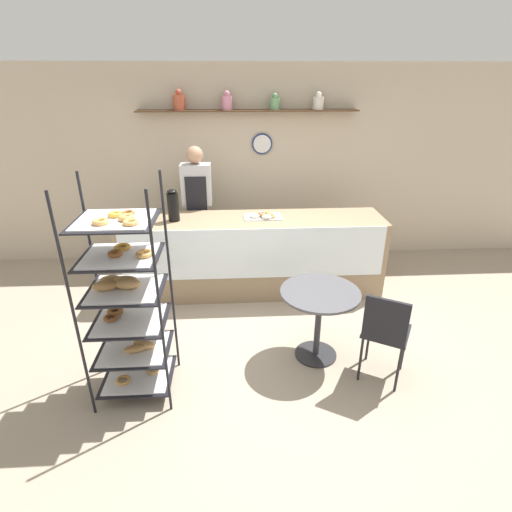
{
  "coord_description": "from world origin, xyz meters",
  "views": [
    {
      "loc": [
        -0.22,
        -3.36,
        2.54
      ],
      "look_at": [
        0.0,
        0.42,
        0.82
      ],
      "focal_mm": 28.0,
      "sensor_mm": 36.0,
      "label": 1
    }
  ],
  "objects_px": {
    "person_worker": "(198,206)",
    "cafe_table": "(319,308)",
    "pastry_rack": "(127,303)",
    "cafe_chair": "(386,329)",
    "donut_tray_counter": "(264,216)",
    "coffee_carafe": "(173,206)"
  },
  "relations": [
    {
      "from": "pastry_rack",
      "to": "person_worker",
      "type": "distance_m",
      "value": 2.3
    },
    {
      "from": "cafe_table",
      "to": "cafe_chair",
      "type": "relative_size",
      "value": 0.83
    },
    {
      "from": "person_worker",
      "to": "coffee_carafe",
      "type": "bearing_deg",
      "value": -112.87
    },
    {
      "from": "person_worker",
      "to": "coffee_carafe",
      "type": "distance_m",
      "value": 0.63
    },
    {
      "from": "person_worker",
      "to": "cafe_table",
      "type": "height_order",
      "value": "person_worker"
    },
    {
      "from": "cafe_table",
      "to": "person_worker",
      "type": "bearing_deg",
      "value": 123.14
    },
    {
      "from": "person_worker",
      "to": "cafe_chair",
      "type": "height_order",
      "value": "person_worker"
    },
    {
      "from": "pastry_rack",
      "to": "cafe_table",
      "type": "bearing_deg",
      "value": 11.85
    },
    {
      "from": "pastry_rack",
      "to": "cafe_chair",
      "type": "relative_size",
      "value": 2.1
    },
    {
      "from": "person_worker",
      "to": "cafe_chair",
      "type": "xyz_separation_m",
      "value": [
        1.75,
        -2.3,
        -0.41
      ]
    },
    {
      "from": "pastry_rack",
      "to": "donut_tray_counter",
      "type": "distance_m",
      "value": 2.15
    },
    {
      "from": "pastry_rack",
      "to": "donut_tray_counter",
      "type": "bearing_deg",
      "value": 55.04
    },
    {
      "from": "pastry_rack",
      "to": "cafe_table",
      "type": "xyz_separation_m",
      "value": [
        1.65,
        0.35,
        -0.32
      ]
    },
    {
      "from": "person_worker",
      "to": "cafe_table",
      "type": "relative_size",
      "value": 2.33
    },
    {
      "from": "pastry_rack",
      "to": "coffee_carafe",
      "type": "height_order",
      "value": "pastry_rack"
    },
    {
      "from": "cafe_table",
      "to": "donut_tray_counter",
      "type": "bearing_deg",
      "value": 106.52
    },
    {
      "from": "cafe_chair",
      "to": "donut_tray_counter",
      "type": "distance_m",
      "value": 2.07
    },
    {
      "from": "coffee_carafe",
      "to": "donut_tray_counter",
      "type": "relative_size",
      "value": 0.83
    },
    {
      "from": "cafe_chair",
      "to": "donut_tray_counter",
      "type": "relative_size",
      "value": 1.96
    },
    {
      "from": "coffee_carafe",
      "to": "donut_tray_counter",
      "type": "height_order",
      "value": "coffee_carafe"
    },
    {
      "from": "cafe_table",
      "to": "donut_tray_counter",
      "type": "xyz_separation_m",
      "value": [
        -0.42,
        1.42,
        0.44
      ]
    },
    {
      "from": "person_worker",
      "to": "cafe_table",
      "type": "distance_m",
      "value": 2.33
    }
  ]
}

